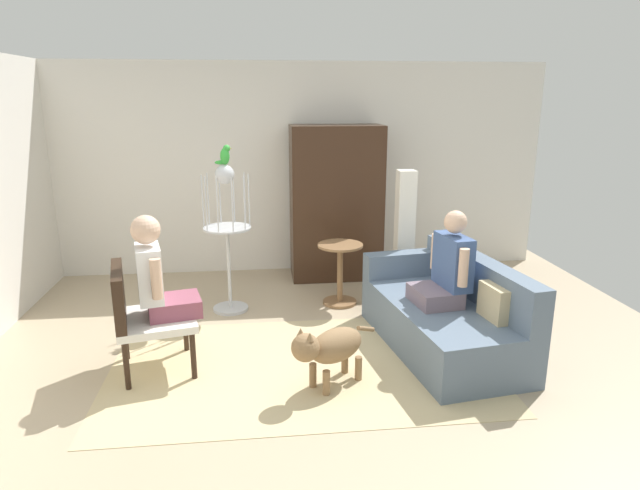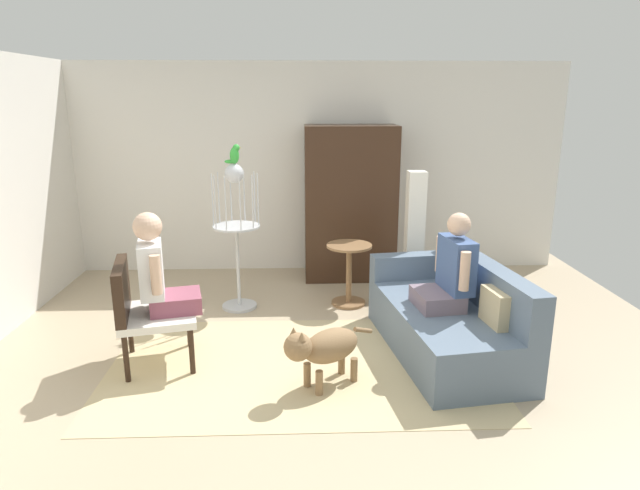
# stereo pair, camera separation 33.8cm
# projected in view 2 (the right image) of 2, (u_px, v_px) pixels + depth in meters

# --- Properties ---
(ground_plane) EXTENTS (6.82, 6.82, 0.00)m
(ground_plane) POSITION_uv_depth(u_px,v_px,m) (315.00, 370.00, 4.44)
(ground_plane) COLOR tan
(back_wall) EXTENTS (6.28, 0.12, 2.55)m
(back_wall) POSITION_uv_depth(u_px,v_px,m) (308.00, 169.00, 6.81)
(back_wall) COLOR silver
(back_wall) RESTS_ON ground
(area_rug) EXTENTS (3.10, 1.88, 0.01)m
(area_rug) POSITION_uv_depth(u_px,v_px,m) (300.00, 366.00, 4.51)
(area_rug) COLOR #C6B284
(area_rug) RESTS_ON ground
(couch) EXTENTS (1.10, 1.84, 0.80)m
(couch) POSITION_uv_depth(u_px,v_px,m) (449.00, 319.00, 4.73)
(couch) COLOR slate
(couch) RESTS_ON ground
(armchair) EXTENTS (0.72, 0.74, 0.88)m
(armchair) POSITION_uv_depth(u_px,v_px,m) (141.00, 305.00, 4.41)
(armchair) COLOR black
(armchair) RESTS_ON ground
(person_on_couch) EXTENTS (0.48, 0.57, 0.80)m
(person_on_couch) POSITION_uv_depth(u_px,v_px,m) (450.00, 271.00, 4.58)
(person_on_couch) COLOR slate
(person_on_armchair) EXTENTS (0.53, 0.49, 0.82)m
(person_on_armchair) POSITION_uv_depth(u_px,v_px,m) (159.00, 272.00, 4.38)
(person_on_armchair) COLOR #8A4658
(round_end_table) EXTENTS (0.47, 0.47, 0.66)m
(round_end_table) POSITION_uv_depth(u_px,v_px,m) (349.00, 271.00, 5.76)
(round_end_table) COLOR olive
(round_end_table) RESTS_ON ground
(dog) EXTENTS (0.70, 0.53, 0.53)m
(dog) POSITION_uv_depth(u_px,v_px,m) (324.00, 347.00, 4.12)
(dog) COLOR olive
(dog) RESTS_ON ground
(bird_cage_stand) EXTENTS (0.48, 0.48, 1.50)m
(bird_cage_stand) POSITION_uv_depth(u_px,v_px,m) (236.00, 226.00, 5.54)
(bird_cage_stand) COLOR silver
(bird_cage_stand) RESTS_ON ground
(parrot) EXTENTS (0.17, 0.10, 0.19)m
(parrot) POSITION_uv_depth(u_px,v_px,m) (234.00, 155.00, 5.35)
(parrot) COLOR green
(parrot) RESTS_ON bird_cage_stand
(column_lamp) EXTENTS (0.20, 0.20, 1.42)m
(column_lamp) POSITION_uv_depth(u_px,v_px,m) (414.00, 241.00, 5.65)
(column_lamp) COLOR #4C4742
(column_lamp) RESTS_ON ground
(armoire_cabinet) EXTENTS (1.07, 0.56, 1.82)m
(armoire_cabinet) POSITION_uv_depth(u_px,v_px,m) (350.00, 203.00, 6.53)
(armoire_cabinet) COLOR #382316
(armoire_cabinet) RESTS_ON ground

